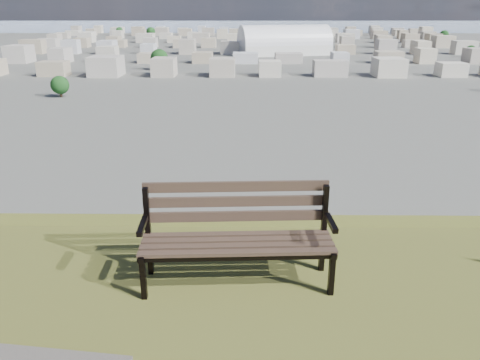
{
  "coord_description": "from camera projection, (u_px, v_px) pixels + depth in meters",
  "views": [
    {
      "loc": [
        -0.07,
        -0.99,
        27.44
      ],
      "look_at": [
        -0.14,
        4.79,
        25.3
      ],
      "focal_mm": 35.0,
      "sensor_mm": 36.0,
      "label": 1
    }
  ],
  "objects": [
    {
      "name": "city_trees",
      "position": [
        206.0,
        44.0,
        308.19
      ],
      "size": [
        406.52,
        387.2,
        9.98
      ],
      "color": "#312418",
      "rests_on": "ground"
    },
    {
      "name": "arena",
      "position": [
        284.0,
        46.0,
        285.37
      ],
      "size": [
        58.24,
        35.54,
        22.92
      ],
      "rotation": [
        0.0,
        0.0,
        0.25
      ],
      "color": "silver",
      "rests_on": "ground"
    },
    {
      "name": "far_hills",
      "position": [
        225.0,
        8.0,
        1317.76
      ],
      "size": [
        2050.0,
        340.0,
        60.0
      ],
      "color": "#828CA2",
      "rests_on": "ground"
    },
    {
      "name": "city_blocks",
      "position": [
        246.0,
        39.0,
        379.09
      ],
      "size": [
        395.0,
        361.0,
        7.0
      ],
      "color": "beige",
      "rests_on": "ground"
    },
    {
      "name": "bay_water",
      "position": [
        246.0,
        23.0,
        854.34
      ],
      "size": [
        2400.0,
        700.0,
        0.12
      ],
      "primitive_type": "cube",
      "color": "#9CB0C6",
      "rests_on": "ground"
    },
    {
      "name": "park_bench",
      "position": [
        237.0,
        230.0,
        4.3
      ],
      "size": [
        1.77,
        0.65,
        0.91
      ],
      "rotation": [
        0.0,
        0.0,
        0.05
      ],
      "color": "#442F27",
      "rests_on": "hilltop_mesa"
    }
  ]
}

